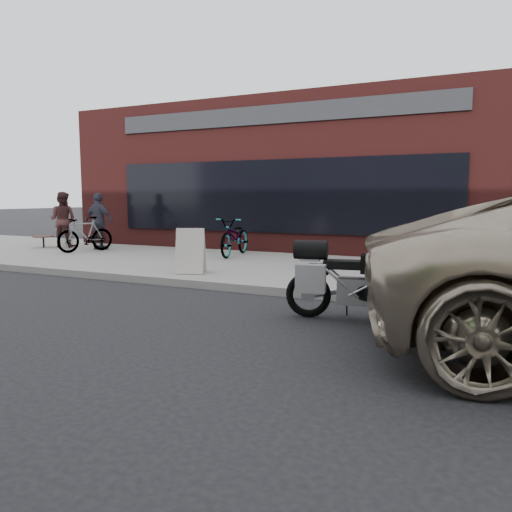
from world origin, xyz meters
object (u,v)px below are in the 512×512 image
Objects in this scene: bicycle_front at (235,237)px; cafe_patron_right at (99,221)px; bicycle_rear at (85,234)px; cafe_table at (43,237)px; sandwich_sign at (191,250)px; motorcycle at (350,279)px; cafe_patron_left at (63,220)px.

cafe_patron_right reaches higher than bicycle_front.
bicycle_rear is 2.08m from cafe_table.
cafe_patron_right is at bearing 116.25° from bicycle_rear.
bicycle_rear is at bearing 134.26° from sandwich_sign.
cafe_table is at bearing 177.79° from bicycle_front.
cafe_table is at bearing 147.33° from motorcycle.
bicycle_rear is 0.97× the size of cafe_patron_left.
sandwich_sign is at bearing -3.48° from bicycle_rear.
motorcycle is at bearing -49.19° from sandwich_sign.
bicycle_rear reaches higher than cafe_table.
cafe_patron_right is at bearing 141.50° from motorcycle.
sandwich_sign is (-3.80, 1.87, 0.04)m from motorcycle.
bicycle_rear is 5.23m from sandwich_sign.
bicycle_front is 4.36m from bicycle_rear.
cafe_patron_right is (1.47, -0.03, -0.02)m from cafe_patron_left.
sandwich_sign is at bearing -87.13° from bicycle_front.
sandwich_sign is 5.58m from cafe_patron_right.
sandwich_sign is 6.92m from cafe_patron_left.
bicycle_front is at bearing -177.27° from cafe_patron_right.
cafe_table is (-6.87, 2.36, -0.13)m from sandwich_sign.
bicycle_rear is (-4.25, -0.98, -0.01)m from bicycle_front.
cafe_patron_right is (1.97, 0.29, 0.50)m from cafe_table.
motorcycle is 3.30× the size of cafe_table.
cafe_patron_left reaches higher than bicycle_rear.
motorcycle is 1.25× the size of bicycle_rear.
sandwich_sign is at bearing -18.99° from cafe_table.
bicycle_rear is at bearing 138.26° from cafe_patron_left.
bicycle_front is 3.05m from sandwich_sign.
sandwich_sign reaches higher than cafe_table.
motorcycle is 4.23m from sandwich_sign.
cafe_table is (-6.30, -0.63, -0.17)m from bicycle_front.
bicycle_front is at bearing 120.91° from motorcycle.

